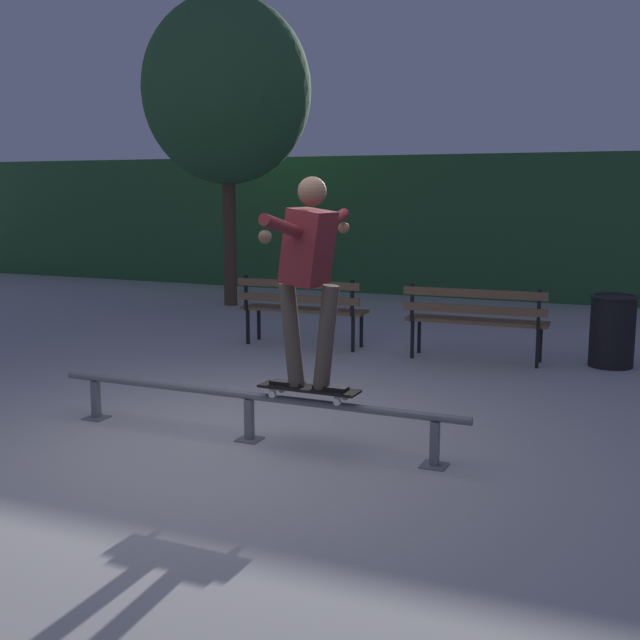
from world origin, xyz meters
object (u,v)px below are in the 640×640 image
object	(u,v)px
tree_far_left	(227,91)
trash_can	(612,330)
skateboarder	(309,265)
skateboard	(309,389)
park_bench_leftmost	(301,304)
grind_rail	(249,404)
park_bench_left_center	(475,315)

from	to	relation	value
tree_far_left	trash_can	world-z (taller)	tree_far_left
trash_can	tree_far_left	bearing A→B (deg)	158.64
tree_far_left	skateboarder	bearing A→B (deg)	-55.77
skateboarder	tree_far_left	bearing A→B (deg)	124.23
skateboard	park_bench_leftmost	xyz separation A→B (m)	(-1.69, 3.53, 0.07)
skateboard	skateboarder	xyz separation A→B (m)	(0.00, -0.00, 0.94)
skateboarder	tree_far_left	world-z (taller)	tree_far_left
grind_rail	skateboarder	distance (m)	1.22
skateboard	park_bench_leftmost	distance (m)	3.92
skateboarder	park_bench_leftmost	xyz separation A→B (m)	(-1.70, 3.53, -0.86)
park_bench_leftmost	trash_can	world-z (taller)	park_bench_leftmost
park_bench_left_center	skateboarder	bearing A→B (deg)	-97.54
skateboard	park_bench_left_center	world-z (taller)	park_bench_left_center
skateboard	tree_far_left	size ratio (longest dim) A/B	0.16
park_bench_leftmost	trash_can	bearing A→B (deg)	5.79
park_bench_leftmost	tree_far_left	xyz separation A→B (m)	(-2.61, 2.80, 2.98)
skateboarder	trash_can	bearing A→B (deg)	63.90
skateboard	skateboarder	world-z (taller)	skateboarder
skateboard	park_bench_left_center	bearing A→B (deg)	82.41
skateboarder	park_bench_left_center	world-z (taller)	skateboarder
skateboard	trash_can	distance (m)	4.35
skateboard	park_bench_left_center	xyz separation A→B (m)	(0.47, 3.53, 0.07)
park_bench_left_center	trash_can	xyz separation A→B (m)	(1.44, 0.37, -0.12)
grind_rail	skateboard	distance (m)	0.54
grind_rail	trash_can	size ratio (longest dim) A/B	4.37
tree_far_left	trash_can	bearing A→B (deg)	-21.36
grind_rail	trash_can	distance (m)	4.59
skateboard	grind_rail	bearing A→B (deg)	-180.00
skateboard	park_bench_left_center	size ratio (longest dim) A/B	0.49
park_bench_leftmost	trash_can	distance (m)	3.63
trash_can	park_bench_leftmost	bearing A→B (deg)	-174.21
park_bench_left_center	park_bench_leftmost	bearing A→B (deg)	180.00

